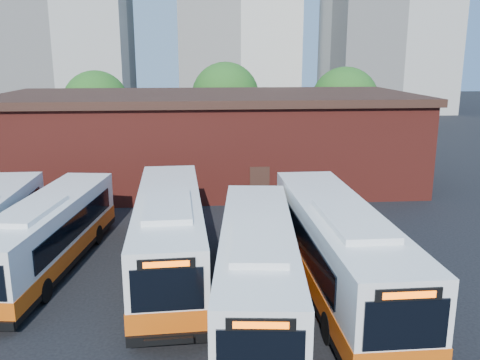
{
  "coord_description": "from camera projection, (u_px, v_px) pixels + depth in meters",
  "views": [
    {
      "loc": [
        -0.62,
        -15.83,
        8.99
      ],
      "look_at": [
        1.2,
        6.67,
        3.41
      ],
      "focal_mm": 38.0,
      "sensor_mm": 36.0,
      "label": 1
    }
  ],
  "objects": [
    {
      "name": "ground",
      "position": [
        221.0,
        323.0,
        17.53
      ],
      "size": [
        220.0,
        220.0,
        0.0
      ],
      "primitive_type": "plane",
      "color": "black"
    },
    {
      "name": "bus_west",
      "position": [
        48.0,
        237.0,
        21.69
      ],
      "size": [
        3.83,
        11.68,
        3.14
      ],
      "rotation": [
        0.0,
        0.0,
        -0.13
      ],
      "color": "white",
      "rests_on": "ground"
    },
    {
      "name": "bus_midwest",
      "position": [
        170.0,
        236.0,
        21.33
      ],
      "size": [
        3.2,
        12.9,
        3.48
      ],
      "rotation": [
        0.0,
        0.0,
        0.04
      ],
      "color": "white",
      "rests_on": "ground"
    },
    {
      "name": "bus_mideast",
      "position": [
        257.0,
        272.0,
        17.96
      ],
      "size": [
        3.74,
        12.47,
        3.35
      ],
      "rotation": [
        0.0,
        0.0,
        -0.1
      ],
      "color": "white",
      "rests_on": "ground"
    },
    {
      "name": "bus_east",
      "position": [
        338.0,
        253.0,
        19.42
      ],
      "size": [
        2.89,
        13.18,
        3.58
      ],
      "rotation": [
        0.0,
        0.0,
        0.01
      ],
      "color": "white",
      "rests_on": "ground"
    },
    {
      "name": "transit_worker",
      "position": [
        246.0,
        328.0,
        15.56
      ],
      "size": [
        0.56,
        0.7,
        1.66
      ],
      "primitive_type": "imported",
      "rotation": [
        0.0,
        0.0,
        1.88
      ],
      "color": "black",
      "rests_on": "ground"
    },
    {
      "name": "depot_building",
      "position": [
        208.0,
        138.0,
        36.1
      ],
      "size": [
        28.6,
        12.6,
        6.4
      ],
      "color": "maroon",
      "rests_on": "ground"
    },
    {
      "name": "tree_west",
      "position": [
        96.0,
        104.0,
        46.59
      ],
      "size": [
        6.0,
        6.0,
        7.65
      ],
      "color": "#382314",
      "rests_on": "ground"
    },
    {
      "name": "tree_mid",
      "position": [
        225.0,
        96.0,
        49.37
      ],
      "size": [
        6.56,
        6.56,
        8.36
      ],
      "color": "#382314",
      "rests_on": "ground"
    },
    {
      "name": "tree_east",
      "position": [
        345.0,
        101.0,
        47.39
      ],
      "size": [
        6.24,
        6.24,
        7.96
      ],
      "color": "#382314",
      "rests_on": "ground"
    }
  ]
}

